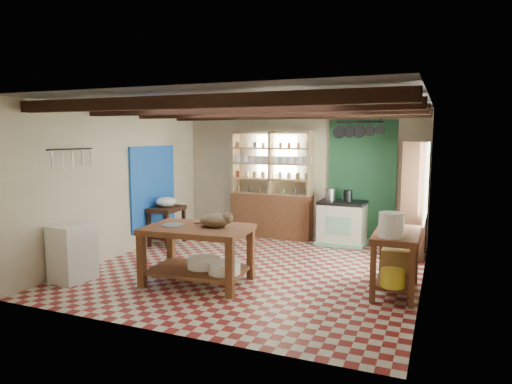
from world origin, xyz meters
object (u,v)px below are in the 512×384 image
at_px(right_counter, 396,262).
at_px(prep_table, 167,226).
at_px(cat, 215,220).
at_px(work_table, 198,255).
at_px(stove, 342,223).
at_px(white_cabinet, 72,252).

bearing_deg(right_counter, prep_table, 164.39).
bearing_deg(cat, work_table, -178.69).
relative_size(stove, white_cabinet, 1.06).
bearing_deg(prep_table, stove, 19.07).
distance_m(white_cabinet, right_counter, 4.58).
relative_size(prep_table, white_cabinet, 0.89).
xyz_separation_m(work_table, white_cabinet, (-1.75, -0.58, 0.00)).
xyz_separation_m(work_table, prep_table, (-1.73, 1.84, -0.05)).
bearing_deg(work_table, white_cabinet, -165.84).
height_order(right_counter, cat, cat).
relative_size(work_table, prep_table, 1.98).
distance_m(work_table, stove, 3.38).
xyz_separation_m(prep_table, white_cabinet, (-0.02, -2.41, 0.05)).
bearing_deg(right_counter, cat, -166.39).
relative_size(stove, prep_table, 1.19).
height_order(work_table, prep_table, work_table).
height_order(prep_table, cat, cat).
bearing_deg(cat, prep_table, 124.14).
relative_size(prep_table, right_counter, 0.63).
xyz_separation_m(work_table, stove, (1.42, 3.06, 0.02)).
distance_m(stove, right_counter, 2.67).
bearing_deg(work_table, right_counter, 10.58).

